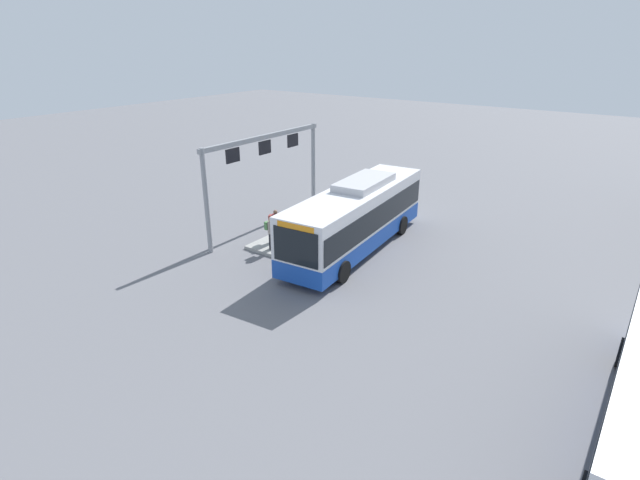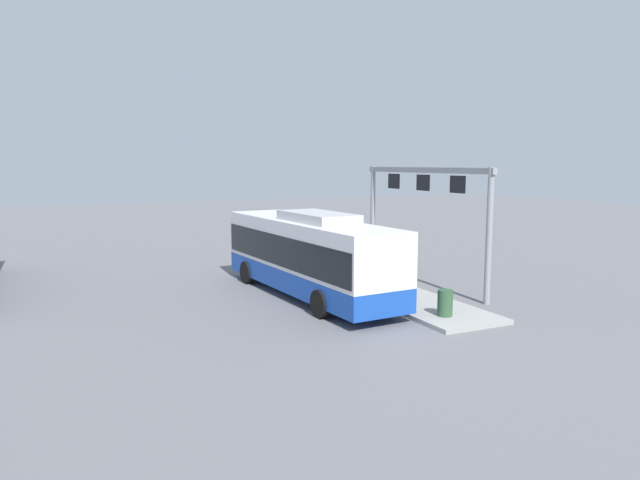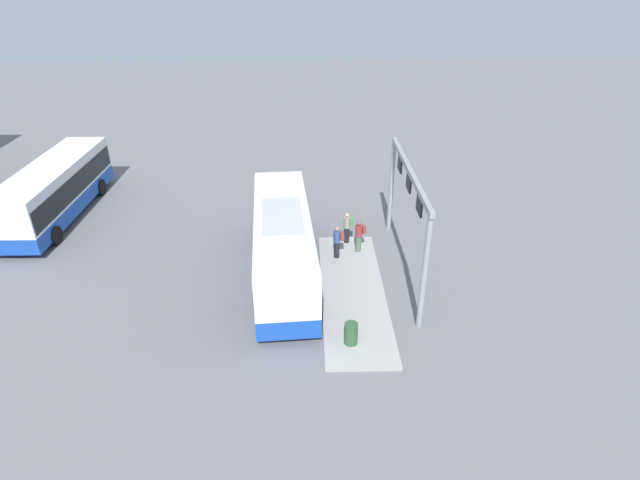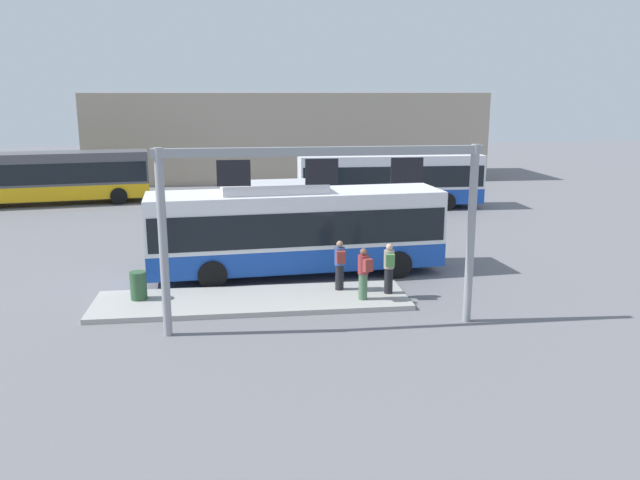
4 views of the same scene
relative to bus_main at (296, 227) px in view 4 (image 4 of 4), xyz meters
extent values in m
plane|color=slate|center=(0.01, 0.00, -1.81)|extent=(120.00, 120.00, 0.00)
cube|color=#9E9E99|center=(-1.72, -3.13, -1.73)|extent=(10.00, 2.80, 0.16)
cube|color=#1947AD|center=(0.01, 0.00, -1.04)|extent=(10.82, 3.31, 0.85)
cube|color=silver|center=(0.01, 0.00, 0.34)|extent=(10.82, 3.31, 1.90)
cube|color=black|center=(0.01, 0.00, 0.14)|extent=(10.61, 3.33, 1.20)
cube|color=black|center=(5.34, 0.41, 0.24)|extent=(0.20, 2.12, 1.50)
cube|color=#B7B7BC|center=(-0.79, -0.06, 1.47)|extent=(3.85, 2.03, 0.36)
cube|color=orange|center=(5.27, 0.40, 1.09)|extent=(0.25, 1.75, 0.28)
cylinder|color=black|center=(3.43, 1.47, -1.31)|extent=(1.02, 0.38, 1.00)
cylinder|color=black|center=(3.62, -0.93, -1.31)|extent=(1.02, 0.38, 1.00)
cylinder|color=black|center=(-3.21, 0.96, -1.31)|extent=(1.02, 0.38, 1.00)
cylinder|color=black|center=(-3.02, -1.44, -1.31)|extent=(1.02, 0.38, 1.00)
cube|color=#1947AD|center=(6.66, 13.20, -1.04)|extent=(10.53, 2.62, 0.85)
cube|color=silver|center=(6.66, 13.20, 0.34)|extent=(10.53, 2.62, 1.90)
cube|color=black|center=(6.66, 13.20, 0.14)|extent=(10.32, 2.66, 1.20)
cylinder|color=black|center=(3.20, 12.04, -1.31)|extent=(1.00, 0.31, 1.00)
cylinder|color=black|center=(3.23, 14.44, -1.31)|extent=(1.00, 0.31, 1.00)
cylinder|color=black|center=(9.70, 11.96, -1.31)|extent=(1.00, 0.31, 1.00)
cylinder|color=black|center=(9.73, 14.36, -1.31)|extent=(1.00, 0.31, 1.00)
cube|color=#EAAD14|center=(-13.18, 17.15, -1.04)|extent=(11.57, 4.11, 0.85)
cube|color=#4C4C51|center=(-13.18, 17.15, 0.34)|extent=(11.57, 4.11, 1.90)
cube|color=black|center=(-13.18, 17.15, 0.14)|extent=(11.35, 4.12, 1.20)
cylinder|color=black|center=(-9.53, 18.90, -1.31)|extent=(1.03, 0.44, 1.00)
cylinder|color=black|center=(-9.18, 16.52, -1.31)|extent=(1.03, 0.44, 1.00)
cylinder|color=#476B4C|center=(1.78, -3.68, -1.23)|extent=(0.36, 0.36, 0.85)
cylinder|color=maroon|center=(1.78, -3.68, -0.50)|extent=(0.44, 0.44, 0.60)
sphere|color=brown|center=(1.78, -3.68, -0.09)|extent=(0.22, 0.22, 0.22)
cube|color=maroon|center=(1.88, -3.92, -0.47)|extent=(0.33, 0.27, 0.40)
cylinder|color=black|center=(2.73, -3.16, -1.23)|extent=(0.31, 0.31, 0.85)
cylinder|color=gray|center=(2.73, -3.16, -0.50)|extent=(0.37, 0.37, 0.60)
sphere|color=tan|center=(2.73, -3.16, -0.09)|extent=(0.22, 0.22, 0.22)
cube|color=#4C8447|center=(2.71, -3.42, -0.47)|extent=(0.30, 0.21, 0.40)
cylinder|color=black|center=(1.20, -2.56, -1.23)|extent=(0.28, 0.28, 0.85)
cylinder|color=#334C8C|center=(1.20, -2.56, -0.50)|extent=(0.35, 0.35, 0.60)
sphere|color=#9E755B|center=(1.20, -2.56, -0.09)|extent=(0.22, 0.22, 0.22)
cube|color=maroon|center=(1.21, -2.82, -0.47)|extent=(0.28, 0.18, 0.40)
cylinder|color=gray|center=(-4.12, -5.63, 0.79)|extent=(0.24, 0.24, 5.20)
cylinder|color=gray|center=(4.52, -5.63, 0.79)|extent=(0.24, 0.24, 5.20)
cube|color=gray|center=(0.20, -5.63, 3.24)|extent=(9.04, 0.20, 0.24)
cube|color=black|center=(-2.18, -5.63, 2.69)|extent=(0.90, 0.08, 0.70)
cube|color=black|center=(0.20, -5.63, 2.69)|extent=(0.90, 0.08, 0.70)
cube|color=black|center=(2.57, -5.63, 2.69)|extent=(0.90, 0.08, 0.70)
cube|color=tan|center=(1.92, 27.70, 1.46)|extent=(29.57, 8.00, 6.54)
cylinder|color=#2D5133|center=(-5.30, -2.76, -1.20)|extent=(0.52, 0.52, 0.90)
camera|label=1|loc=(19.49, 11.73, 8.02)|focal=27.48mm
camera|label=2|loc=(-20.78, 9.21, 3.53)|focal=32.18mm
camera|label=3|loc=(-20.56, -1.20, 11.18)|focal=28.60mm
camera|label=4|loc=(-2.08, -22.87, 4.81)|focal=36.04mm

